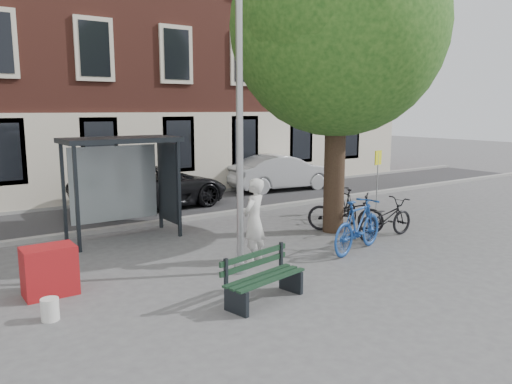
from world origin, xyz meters
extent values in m
plane|color=#4C4C4F|center=(0.00, 0.00, 0.00)|extent=(90.00, 90.00, 0.00)
cube|color=#28282B|center=(0.00, 7.00, 0.01)|extent=(40.00, 4.00, 0.01)
cube|color=gray|center=(0.00, 5.00, 0.06)|extent=(40.00, 0.25, 0.12)
cube|color=gray|center=(0.00, 9.00, 0.06)|extent=(40.00, 0.25, 0.12)
cube|color=brown|center=(0.00, 13.00, 7.00)|extent=(30.00, 8.00, 14.00)
cylinder|color=#9EA0A3|center=(0.00, 0.00, 3.00)|extent=(0.14, 0.14, 6.00)
cylinder|color=#9EA0A3|center=(0.00, 0.00, 0.12)|extent=(0.28, 0.28, 0.24)
cylinder|color=black|center=(4.00, 1.50, 1.70)|extent=(0.56, 0.56, 3.40)
sphere|color=#1A4514|center=(4.00, 1.50, 5.40)|extent=(5.60, 5.60, 5.60)
sphere|color=#1A4514|center=(4.90, 1.90, 5.90)|extent=(3.92, 3.92, 3.92)
sphere|color=#1A4514|center=(3.20, 1.20, 5.70)|extent=(4.20, 4.20, 4.20)
cube|color=#1E2328|center=(-2.30, 3.40, 1.25)|extent=(0.08, 0.08, 2.50)
cube|color=#1E2328|center=(0.30, 3.40, 1.25)|extent=(0.08, 0.08, 2.50)
cube|color=#1E2328|center=(-2.30, 4.60, 1.25)|extent=(0.08, 0.08, 2.50)
cube|color=#1E2328|center=(0.30, 4.60, 1.25)|extent=(0.08, 0.08, 2.50)
cube|color=#1E2328|center=(-1.00, 4.00, 2.56)|extent=(2.85, 1.45, 0.12)
cube|color=#8C999E|center=(-1.00, 4.60, 1.38)|extent=(2.34, 0.04, 2.00)
cube|color=#1E2328|center=(0.30, 4.00, 1.38)|extent=(0.12, 1.14, 2.12)
cube|color=#D84C19|center=(0.37, 4.00, 1.38)|extent=(0.02, 0.90, 1.62)
imported|color=silver|center=(0.67, 0.48, 0.93)|extent=(0.80, 0.71, 1.85)
cube|color=#1E2328|center=(-1.19, -1.72, 0.21)|extent=(0.18, 0.52, 0.42)
cube|color=#1E2328|center=(0.19, -1.42, 0.21)|extent=(0.18, 0.52, 0.42)
cube|color=#16311F|center=(-0.47, -1.74, 0.44)|extent=(1.63, 0.45, 0.04)
cube|color=#16311F|center=(-0.50, -1.57, 0.44)|extent=(1.63, 0.45, 0.04)
cube|color=#16311F|center=(-0.53, -1.41, 0.44)|extent=(1.63, 0.45, 0.04)
cube|color=#16311F|center=(-0.55, -1.31, 0.63)|extent=(1.61, 0.39, 0.09)
cube|color=#16311F|center=(-0.55, -1.31, 0.80)|extent=(1.61, 0.39, 0.09)
imported|color=black|center=(4.63, 0.23, 0.51)|extent=(1.95, 0.69, 1.02)
imported|color=navy|center=(3.11, -0.28, 0.63)|extent=(2.18, 1.13, 1.26)
imported|color=black|center=(4.22, 1.26, 0.54)|extent=(1.83, 2.08, 1.08)
imported|color=black|center=(5.20, 2.26, 0.51)|extent=(1.12, 1.75, 1.02)
imported|color=black|center=(1.26, 7.44, 0.73)|extent=(5.46, 2.83, 1.47)
imported|color=#ADAFB5|center=(7.21, 7.95, 0.73)|extent=(4.60, 2.06, 1.47)
cube|color=maroon|center=(-3.50, 0.91, 0.45)|extent=(0.91, 0.61, 0.90)
cylinder|color=silver|center=(-3.76, -0.25, 0.18)|extent=(0.36, 0.36, 0.36)
cylinder|color=#9EA0A3|center=(6.88, 2.53, 0.98)|extent=(0.04, 0.04, 1.95)
cube|color=yellow|center=(6.88, 2.53, 1.79)|extent=(0.35, 0.09, 0.46)
camera|label=1|loc=(-5.34, -8.28, 3.32)|focal=35.00mm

